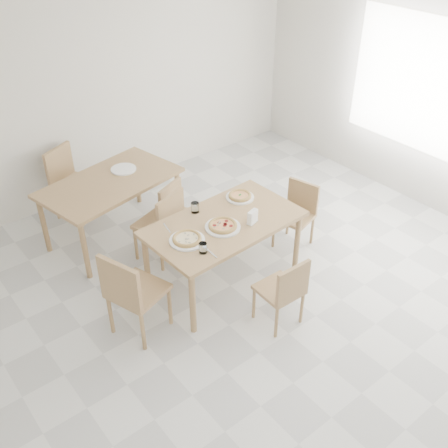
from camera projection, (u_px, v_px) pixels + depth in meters
main_table at (224, 228)px, 5.24m from camera, size 1.60×0.95×0.75m
chair_south at (285, 289)px, 4.83m from camera, size 0.39×0.39×0.77m
chair_north at (179, 214)px, 5.82m from camera, size 0.52×0.52×0.81m
chair_west at (131, 290)px, 4.68m from camera, size 0.58×0.58×0.92m
chair_east at (298, 210)px, 5.93m from camera, size 0.46×0.46×0.77m
plate_margherita at (240, 197)px, 5.56m from camera, size 0.30×0.30×0.02m
plate_mushroom at (187, 240)px, 4.92m from camera, size 0.34×0.34×0.02m
plate_pepperoni at (223, 227)px, 5.10m from camera, size 0.35×0.35×0.02m
pizza_margherita at (240, 195)px, 5.54m from camera, size 0.25×0.25×0.03m
pizza_mushroom at (187, 238)px, 4.91m from camera, size 0.34×0.34×0.03m
pizza_pepperoni at (223, 225)px, 5.09m from camera, size 0.33×0.33×0.03m
tumbler_a at (195, 208)px, 5.31m from camera, size 0.08×0.08×0.11m
tumbler_b at (203, 248)px, 4.75m from camera, size 0.08×0.08×0.10m
napkin_holder at (253, 217)px, 5.13m from camera, size 0.14×0.10×0.15m
fork_a at (167, 228)px, 5.10m from camera, size 0.05×0.18×0.01m
fork_b at (211, 253)px, 4.77m from camera, size 0.02×0.18×0.01m
second_table at (110, 187)px, 5.91m from camera, size 1.67×1.16×0.75m
chair_back_s at (163, 222)px, 5.64m from camera, size 0.54×0.54×0.86m
chair_back_n at (69, 177)px, 6.40m from camera, size 0.59×0.59×0.89m
plate_empty at (123, 169)px, 6.07m from camera, size 0.29×0.29×0.02m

